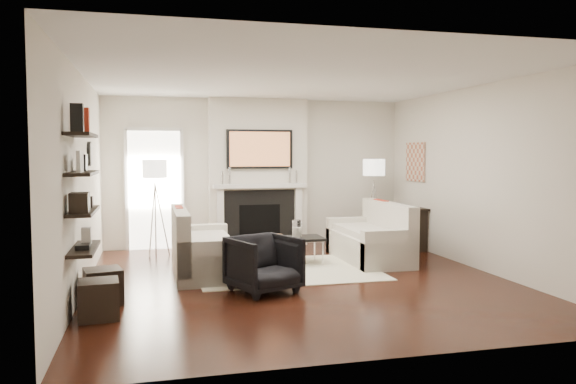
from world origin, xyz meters
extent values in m
plane|color=black|center=(0.00, 0.00, 0.00)|extent=(6.00, 6.00, 0.00)
plane|color=white|center=(0.00, 0.00, 2.70)|extent=(6.00, 6.00, 0.00)
plane|color=silver|center=(0.00, 3.00, 1.35)|extent=(5.50, 0.00, 5.50)
plane|color=silver|center=(0.00, -3.00, 1.35)|extent=(5.50, 0.00, 5.50)
plane|color=silver|center=(-2.75, 0.00, 1.35)|extent=(0.00, 6.00, 6.00)
plane|color=silver|center=(2.75, 0.00, 1.35)|extent=(0.00, 6.00, 6.00)
cube|color=silver|center=(0.00, 2.88, 1.35)|extent=(1.80, 0.25, 2.70)
cube|color=black|center=(0.00, 2.74, 0.52)|extent=(1.30, 0.02, 1.04)
cube|color=black|center=(0.00, 2.73, 0.45)|extent=(0.75, 0.02, 0.65)
cube|color=white|center=(-0.72, 2.71, 0.55)|extent=(0.12, 0.08, 1.10)
cube|color=white|center=(0.72, 2.71, 0.55)|extent=(0.12, 0.08, 1.10)
cube|color=white|center=(0.00, 2.69, 1.12)|extent=(1.70, 0.18, 0.07)
cube|color=black|center=(0.00, 2.71, 1.78)|extent=(1.20, 0.06, 0.70)
cube|color=#BF723F|center=(0.00, 2.68, 1.78)|extent=(1.10, 0.00, 0.62)
cylinder|color=silver|center=(-0.55, 2.70, 1.30)|extent=(0.04, 0.04, 0.30)
cylinder|color=silver|center=(-0.68, 2.70, 1.27)|extent=(0.04, 0.04, 0.24)
cylinder|color=silver|center=(0.55, 2.70, 1.30)|extent=(0.04, 0.04, 0.30)
cylinder|color=silver|center=(0.68, 2.70, 1.27)|extent=(0.04, 0.04, 0.24)
cube|color=white|center=(-1.85, 2.98, 1.05)|extent=(0.90, 0.02, 2.10)
cube|color=white|center=(-2.33, 2.96, 1.05)|extent=(0.06, 0.06, 2.16)
cube|color=white|center=(-1.37, 2.96, 1.05)|extent=(0.06, 0.06, 2.16)
cube|color=white|center=(-1.85, 2.96, 2.13)|extent=(1.02, 0.06, 0.06)
cube|color=beige|center=(-0.03, 0.62, 0.01)|extent=(2.60, 2.00, 0.01)
cube|color=beige|center=(-1.20, 0.70, 0.21)|extent=(0.85, 1.80, 0.42)
cube|color=beige|center=(-1.53, 0.70, 0.53)|extent=(0.18, 1.80, 0.80)
cube|color=beige|center=(-1.20, -0.11, 0.30)|extent=(0.85, 0.18, 0.60)
cube|color=beige|center=(-1.20, 1.51, 0.30)|extent=(0.85, 0.18, 0.60)
cube|color=beige|center=(-1.15, 0.70, 0.47)|extent=(0.63, 1.44, 0.10)
cube|color=#9F2613|center=(-1.53, 1.00, 0.73)|extent=(0.10, 0.42, 0.42)
cube|color=black|center=(-1.53, 0.40, 0.72)|extent=(0.10, 0.40, 0.40)
cube|color=beige|center=(1.44, 1.06, 0.21)|extent=(0.85, 1.80, 0.42)
cube|color=beige|center=(1.77, 1.06, 0.53)|extent=(0.18, 1.80, 0.80)
cube|color=beige|center=(1.44, 0.25, 0.30)|extent=(0.85, 0.18, 0.60)
cube|color=beige|center=(1.44, 1.87, 0.30)|extent=(0.85, 0.18, 0.60)
cube|color=beige|center=(1.39, 1.06, 0.47)|extent=(0.63, 1.44, 0.10)
cube|color=#9F2613|center=(1.77, 1.36, 0.73)|extent=(0.10, 0.42, 0.42)
cube|color=black|center=(1.77, 0.76, 0.72)|extent=(0.10, 0.40, 0.40)
cube|color=black|center=(0.10, 1.03, 0.40)|extent=(1.10, 0.55, 0.04)
cylinder|color=silver|center=(-0.40, 0.81, 0.19)|extent=(0.02, 0.02, 0.38)
cylinder|color=silver|center=(0.60, 0.81, 0.19)|extent=(0.02, 0.02, 0.38)
cylinder|color=silver|center=(-0.40, 1.25, 0.19)|extent=(0.02, 0.02, 0.38)
cylinder|color=silver|center=(0.60, 1.25, 0.19)|extent=(0.02, 0.02, 0.38)
cylinder|color=white|center=(0.25, 1.03, 0.56)|extent=(0.15, 0.15, 0.26)
cylinder|color=white|center=(0.25, 1.03, 0.50)|extent=(0.11, 0.11, 0.16)
cylinder|color=#C15F20|center=(-0.15, 1.03, 0.45)|extent=(0.34, 0.34, 0.06)
imported|color=black|center=(-0.59, -0.54, 0.38)|extent=(0.95, 0.92, 0.76)
cylinder|color=silver|center=(-1.85, 2.36, 0.60)|extent=(0.02, 0.02, 1.20)
cylinder|color=white|center=(-1.85, 2.36, 1.45)|extent=(0.40, 0.40, 0.30)
cylinder|color=silver|center=(-1.74, 2.36, 0.60)|extent=(0.25, 0.02, 1.23)
cylinder|color=silver|center=(-1.91, 2.46, 0.60)|extent=(0.14, 0.22, 1.23)
cylinder|color=silver|center=(-1.91, 2.27, 0.60)|extent=(0.14, 0.22, 1.23)
cylinder|color=silver|center=(2.05, 2.34, 0.60)|extent=(0.02, 0.02, 1.20)
cylinder|color=white|center=(2.05, 2.34, 1.45)|extent=(0.40, 0.40, 0.30)
cylinder|color=silver|center=(2.16, 2.34, 0.60)|extent=(0.25, 0.02, 1.23)
cylinder|color=silver|center=(2.00, 2.43, 0.60)|extent=(0.14, 0.22, 1.23)
cylinder|color=silver|center=(1.99, 2.24, 0.60)|extent=(0.14, 0.22, 1.23)
cube|color=black|center=(2.57, 2.09, 0.73)|extent=(0.35, 1.20, 0.04)
cube|color=black|center=(2.57, 1.54, 0.35)|extent=(0.30, 0.04, 0.71)
cube|color=black|center=(2.57, 2.64, 0.35)|extent=(0.30, 0.04, 0.71)
cube|color=tan|center=(2.73, 2.05, 1.55)|extent=(0.03, 0.70, 0.70)
cube|color=black|center=(-2.62, -1.00, 0.70)|extent=(0.25, 1.00, 0.03)
cube|color=black|center=(-2.62, -1.00, 1.10)|extent=(0.25, 1.00, 0.04)
cube|color=black|center=(-2.62, -1.00, 1.50)|extent=(0.25, 1.00, 0.04)
cube|color=black|center=(-2.62, -1.00, 1.90)|extent=(0.25, 1.00, 0.04)
cube|color=black|center=(-2.62, -1.34, 2.06)|extent=(0.12, 0.10, 0.28)
cube|color=#9F2613|center=(-2.62, -0.80, 2.06)|extent=(0.12, 0.10, 0.28)
cube|color=white|center=(-2.62, -1.20, 1.63)|extent=(0.04, 0.30, 0.22)
cube|color=black|center=(-2.62, -0.74, 1.61)|extent=(0.04, 0.22, 0.18)
cube|color=black|center=(-2.62, -1.31, 1.22)|extent=(0.18, 0.25, 0.20)
cube|color=black|center=(-2.62, -0.76, 1.18)|extent=(0.15, 0.12, 0.12)
cube|color=black|center=(-2.62, -1.12, 0.74)|extent=(0.14, 0.20, 0.05)
cube|color=white|center=(-2.62, -0.78, 0.81)|extent=(0.10, 0.10, 0.18)
cylinder|color=black|center=(-2.73, 0.90, 1.70)|extent=(0.04, 0.34, 0.34)
cylinder|color=white|center=(-2.71, 0.90, 1.70)|extent=(0.01, 0.29, 0.29)
cube|color=black|center=(-2.47, -0.62, 0.20)|extent=(0.48, 0.48, 0.40)
cube|color=black|center=(-2.47, -1.22, 0.20)|extent=(0.43, 0.43, 0.40)
camera|label=1|loc=(-1.94, -7.22, 1.71)|focal=35.00mm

